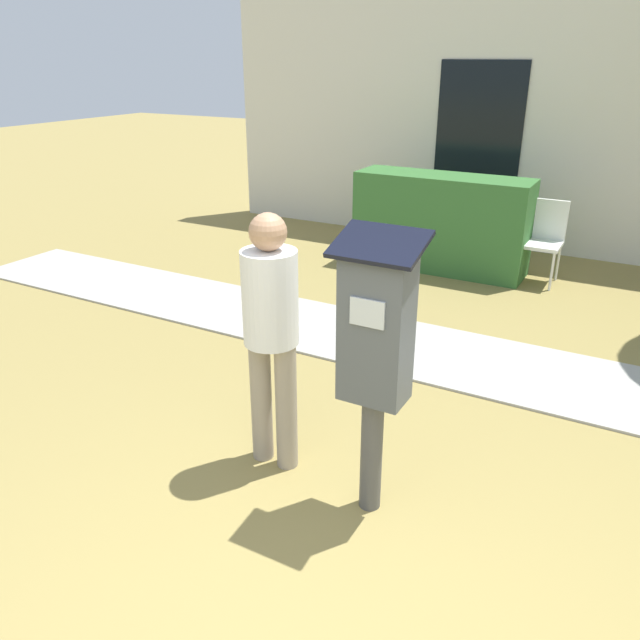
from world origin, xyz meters
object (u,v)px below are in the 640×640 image
Objects in this scene: person_standing at (271,325)px; outdoor_chair_left at (449,222)px; outdoor_chair_middle at (543,234)px; parking_meter at (376,343)px.

person_standing reaches higher than outdoor_chair_left.
person_standing is 4.39m from outdoor_chair_middle.
parking_meter is 4.44m from outdoor_chair_middle.
outdoor_chair_left is at bearing 155.08° from outdoor_chair_middle.
person_standing is 1.76× the size of outdoor_chair_middle.
parking_meter is at bearing -27.06° from person_standing.
outdoor_chair_left is 1.08m from outdoor_chair_middle.
outdoor_chair_middle is at bearing 89.30° from parking_meter.
parking_meter is 1.77× the size of outdoor_chair_left.
outdoor_chair_middle is at bearing 9.61° from outdoor_chair_left.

